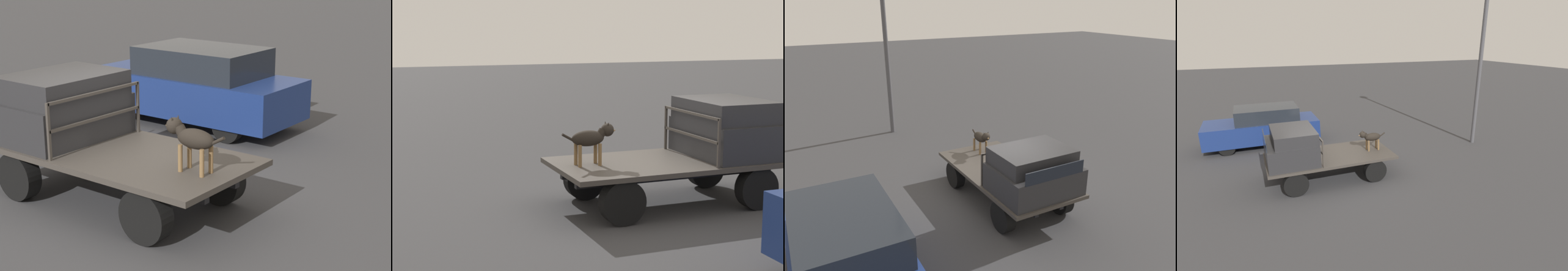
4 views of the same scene
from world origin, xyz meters
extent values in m
plane|color=#38383A|center=(0.00, 0.00, 0.00)|extent=(80.00, 80.00, 0.00)
cylinder|color=black|center=(1.21, 0.80, 0.35)|extent=(0.71, 0.24, 0.71)
cylinder|color=black|center=(1.21, -0.80, 0.35)|extent=(0.71, 0.24, 0.71)
cylinder|color=black|center=(-1.21, 0.80, 0.35)|extent=(0.71, 0.24, 0.71)
cylinder|color=black|center=(-1.21, -0.80, 0.35)|extent=(0.71, 0.24, 0.71)
cube|color=black|center=(0.00, 0.34, 0.60)|extent=(3.60, 0.10, 0.18)
cube|color=black|center=(0.00, -0.34, 0.60)|extent=(3.60, 0.10, 0.18)
cube|color=#3D3833|center=(0.00, 0.00, 0.73)|extent=(3.91, 1.93, 0.08)
cube|color=#28282B|center=(1.19, 0.00, 1.07)|extent=(1.43, 1.81, 0.61)
cube|color=#28282B|center=(1.09, 0.00, 1.56)|extent=(1.21, 1.67, 0.37)
cube|color=black|center=(1.90, 0.00, 1.50)|extent=(0.02, 1.48, 0.28)
cube|color=#3D3833|center=(0.41, 0.88, 1.16)|extent=(0.04, 0.04, 0.79)
cube|color=#3D3833|center=(0.41, -0.88, 1.16)|extent=(0.04, 0.04, 0.79)
cube|color=#3D3833|center=(0.41, 0.00, 1.54)|extent=(0.04, 1.77, 0.04)
cube|color=#3D3833|center=(0.41, 0.00, 1.16)|extent=(0.04, 1.77, 0.04)
cylinder|color=brown|center=(-1.26, 0.18, 0.94)|extent=(0.06, 0.06, 0.36)
cylinder|color=brown|center=(-1.26, -0.02, 0.94)|extent=(0.06, 0.06, 0.36)
cylinder|color=brown|center=(-1.60, 0.18, 0.94)|extent=(0.06, 0.06, 0.36)
cylinder|color=brown|center=(-1.60, -0.02, 0.94)|extent=(0.06, 0.06, 0.36)
ellipsoid|color=black|center=(-1.43, 0.08, 1.21)|extent=(0.55, 0.26, 0.26)
sphere|color=brown|center=(-1.28, 0.08, 1.16)|extent=(0.12, 0.12, 0.12)
cylinder|color=black|center=(-1.20, 0.08, 1.28)|extent=(0.18, 0.14, 0.18)
sphere|color=black|center=(-1.09, 0.08, 1.32)|extent=(0.22, 0.22, 0.22)
cone|color=brown|center=(-1.00, 0.08, 1.31)|extent=(0.12, 0.12, 0.12)
cone|color=black|center=(-1.10, 0.14, 1.42)|extent=(0.06, 0.08, 0.10)
cone|color=black|center=(-1.10, 0.02, 1.42)|extent=(0.06, 0.08, 0.10)
cylinder|color=black|center=(-1.76, 0.08, 1.23)|extent=(0.24, 0.04, 0.16)
cylinder|color=black|center=(3.16, -3.35, 0.30)|extent=(0.60, 0.20, 0.60)
cylinder|color=black|center=(3.16, -4.87, 0.30)|extent=(0.60, 0.20, 0.60)
cylinder|color=black|center=(0.41, -3.35, 0.30)|extent=(0.60, 0.20, 0.60)
cylinder|color=black|center=(0.41, -4.87, 0.30)|extent=(0.60, 0.20, 0.60)
cube|color=navy|center=(1.78, -4.11, 0.64)|extent=(4.44, 1.80, 0.78)
cube|color=#1E232B|center=(1.56, -4.11, 1.31)|extent=(2.44, 1.62, 0.56)
camera|label=1|loc=(-6.17, 6.37, 3.55)|focal=60.00mm
camera|label=2|loc=(-5.18, -9.55, 2.99)|focal=60.00mm
camera|label=3|loc=(7.32, -4.74, 4.83)|focal=35.00mm
camera|label=4|loc=(2.18, 8.83, 4.34)|focal=28.00mm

